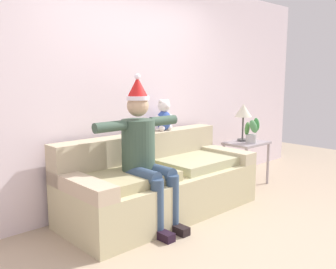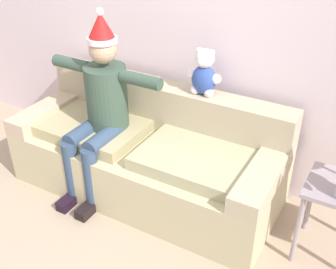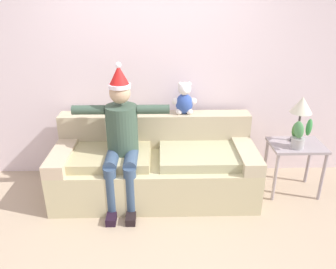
% 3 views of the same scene
% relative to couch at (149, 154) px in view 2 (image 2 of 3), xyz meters
% --- Properties ---
extents(ground_plane, '(10.00, 10.00, 0.00)m').
position_rel_couch_xyz_m(ground_plane, '(0.00, -1.00, -0.34)').
color(ground_plane, tan).
extents(back_wall, '(7.00, 0.10, 2.70)m').
position_rel_couch_xyz_m(back_wall, '(0.00, 0.55, 1.01)').
color(back_wall, silver).
rests_on(back_wall, ground_plane).
extents(couch, '(2.24, 0.93, 0.86)m').
position_rel_couch_xyz_m(couch, '(0.00, 0.00, 0.00)').
color(couch, '#C0B68C').
rests_on(couch, ground_plane).
extents(person_seated, '(1.02, 0.77, 1.54)m').
position_rel_couch_xyz_m(person_seated, '(-0.35, -0.17, 0.45)').
color(person_seated, '#3A5041').
rests_on(person_seated, ground_plane).
extents(teddy_bear, '(0.29, 0.17, 0.38)m').
position_rel_couch_xyz_m(teddy_bear, '(0.34, 0.29, 0.70)').
color(teddy_bear, '#314EA2').
rests_on(teddy_bear, couch).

